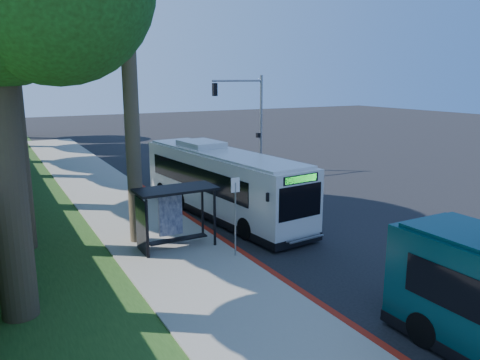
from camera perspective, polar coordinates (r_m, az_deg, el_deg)
ground at (r=24.97m, az=4.97°, el=-3.50°), size 140.00×140.00×0.00m
sidewalk at (r=21.92m, az=-11.22°, el=-5.81°), size 4.50×70.00×0.12m
red_curb at (r=19.24m, az=-0.92°, el=-8.15°), size 0.25×30.00×0.13m
grass_verge at (r=25.86m, az=-26.84°, el=-4.20°), size 8.00×70.00×0.06m
bus_shelter at (r=18.83m, az=-8.66°, el=-3.18°), size 3.20×1.51×2.55m
stop_sign_pole at (r=17.60m, az=-0.57°, el=-3.21°), size 0.35×0.06×3.17m
traffic_signal_pole at (r=34.60m, az=1.13°, el=8.41°), size 4.10×0.30×7.00m
tree_5 at (r=60.05m, az=-26.59°, el=13.16°), size 7.35×7.00×12.86m
white_bus at (r=23.53m, az=-2.44°, el=-0.11°), size 3.72×12.07×3.54m
pickup at (r=29.93m, az=1.62°, el=0.65°), size 3.62×5.69×1.46m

